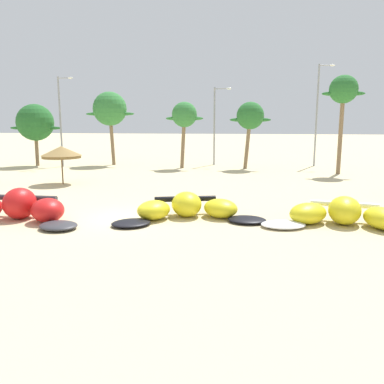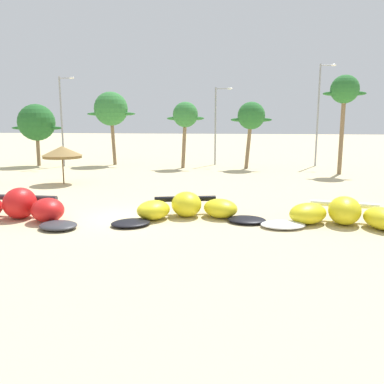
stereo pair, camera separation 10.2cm
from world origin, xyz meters
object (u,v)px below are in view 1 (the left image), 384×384
(beach_umbrella_middle, at_px, (61,152))
(palm_center_right, at_px, (343,92))
(kite_left_of_center, at_px, (187,209))
(palm_left_of_gap, at_px, (184,116))
(palm_center_left, at_px, (250,117))
(palm_leftmost, at_px, (35,123))
(lamppost_east_center, at_px, (318,111))
(lamppost_west, at_px, (61,117))
(kite_center, at_px, (345,215))
(kite_left, at_px, (15,209))
(palm_left, at_px, (110,109))
(lamppost_west_center, at_px, (216,121))

(beach_umbrella_middle, height_order, palm_center_right, palm_center_right)
(kite_left_of_center, distance_m, beach_umbrella_middle, 14.37)
(palm_left_of_gap, height_order, palm_center_left, palm_left_of_gap)
(palm_leftmost, bearing_deg, lamppost_east_center, 7.28)
(palm_center_right, relative_size, lamppost_west, 0.94)
(kite_left_of_center, xyz_separation_m, lamppost_west, (-15.87, 20.21, 4.58))
(kite_center, relative_size, palm_center_left, 1.14)
(kite_left, distance_m, palm_center_right, 27.89)
(palm_leftmost, xyz_separation_m, lamppost_east_center, (29.02, 3.71, 1.22))
(palm_center_left, bearing_deg, kite_center, -79.34)
(kite_center, distance_m, palm_center_right, 19.87)
(palm_left_of_gap, bearing_deg, palm_leftmost, -179.74)
(kite_center, bearing_deg, lamppost_east_center, 83.29)
(kite_left, height_order, beach_umbrella_middle, beach_umbrella_middle)
(kite_left_of_center, height_order, lamppost_west, lamppost_west)
(palm_left, relative_size, lamppost_west_center, 0.95)
(kite_left, relative_size, palm_left, 0.97)
(kite_left_of_center, relative_size, lamppost_west, 0.81)
(lamppost_west_center, distance_m, lamppost_east_center, 10.55)
(palm_left, bearing_deg, palm_left_of_gap, -13.23)
(palm_left_of_gap, height_order, palm_center_right, palm_center_right)
(lamppost_east_center, bearing_deg, lamppost_west_center, -179.27)
(beach_umbrella_middle, xyz_separation_m, palm_left_of_gap, (7.54, 11.27, 2.78))
(kite_left_of_center, xyz_separation_m, lamppost_east_center, (10.10, 24.20, 5.23))
(palm_leftmost, distance_m, lamppost_west_center, 18.86)
(beach_umbrella_middle, xyz_separation_m, palm_leftmost, (-8.12, 11.20, 2.10))
(palm_left_of_gap, relative_size, lamppost_west_center, 0.80)
(palm_center_left, distance_m, palm_center_right, 8.67)
(kite_left, relative_size, palm_center_left, 1.16)
(palm_leftmost, distance_m, palm_left_of_gap, 15.67)
(kite_left, height_order, palm_center_right, palm_center_right)
(palm_left, bearing_deg, lamppost_west_center, 7.95)
(palm_leftmost, height_order, palm_left_of_gap, palm_left_of_gap)
(palm_center_right, bearing_deg, palm_left_of_gap, 169.10)
(palm_left, bearing_deg, lamppost_west, -152.08)
(lamppost_west, bearing_deg, palm_center_right, -5.09)
(palm_center_left, bearing_deg, lamppost_east_center, 25.59)
(kite_left, distance_m, kite_center, 15.21)
(palm_center_left, bearing_deg, beach_umbrella_middle, -140.31)
(lamppost_west_center, bearing_deg, kite_left_of_center, -89.05)
(lamppost_west, xyz_separation_m, lamppost_west_center, (15.47, 3.85, -0.44))
(kite_left, bearing_deg, palm_left_of_gap, 77.93)
(kite_center, bearing_deg, lamppost_west_center, 107.15)
(beach_umbrella_middle, xyz_separation_m, palm_center_left, (13.96, 11.59, 2.69))
(kite_left, bearing_deg, palm_left, 98.39)
(palm_center_left, bearing_deg, palm_leftmost, -179.00)
(lamppost_west, bearing_deg, kite_left_of_center, -51.85)
(beach_umbrella_middle, bearing_deg, kite_center, -28.61)
(lamppost_west_center, bearing_deg, kite_center, -72.85)
(palm_center_right, height_order, lamppost_east_center, lamppost_east_center)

